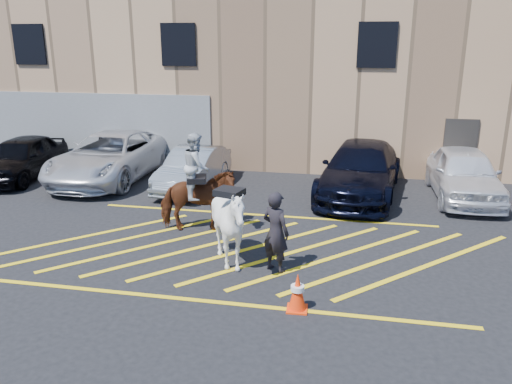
% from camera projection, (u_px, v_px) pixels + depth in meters
% --- Properties ---
extents(ground, '(90.00, 90.00, 0.00)m').
position_uv_depth(ground, '(247.00, 245.00, 12.07)').
color(ground, black).
rests_on(ground, ground).
extents(car_black_suv, '(2.20, 4.57, 1.51)m').
position_uv_depth(car_black_suv, '(21.00, 158.00, 17.75)').
color(car_black_suv, black).
rests_on(car_black_suv, ground).
extents(car_white_pickup, '(2.78, 5.92, 1.64)m').
position_uv_depth(car_white_pickup, '(111.00, 156.00, 17.63)').
color(car_white_pickup, silver).
rests_on(car_white_pickup, ground).
extents(car_silver_sedan, '(1.64, 4.13, 1.34)m').
position_uv_depth(car_silver_sedan, '(193.00, 168.00, 16.59)').
color(car_silver_sedan, '#8F969C').
rests_on(car_silver_sedan, ground).
extents(car_blue_suv, '(2.99, 5.82, 1.62)m').
position_uv_depth(car_blue_suv, '(361.00, 170.00, 15.85)').
color(car_blue_suv, black).
rests_on(car_blue_suv, ground).
extents(car_white_suv, '(1.89, 4.63, 1.57)m').
position_uv_depth(car_white_suv, '(464.00, 173.00, 15.50)').
color(car_white_suv, white).
rests_on(car_white_suv, ground).
extents(handler, '(0.77, 0.68, 1.77)m').
position_uv_depth(handler, '(276.00, 232.00, 10.50)').
color(handler, black).
rests_on(handler, ground).
extents(warehouse, '(32.42, 10.20, 7.30)m').
position_uv_depth(warehouse, '(302.00, 66.00, 22.27)').
color(warehouse, tan).
rests_on(warehouse, ground).
extents(hatching_zone, '(12.60, 5.12, 0.01)m').
position_uv_depth(hatching_zone, '(245.00, 250.00, 11.79)').
color(hatching_zone, yellow).
rests_on(hatching_zone, ground).
extents(mounted_bay, '(2.10, 1.33, 2.57)m').
position_uv_depth(mounted_bay, '(197.00, 192.00, 12.70)').
color(mounted_bay, '#5A2915').
rests_on(mounted_bay, ground).
extents(saddled_white, '(1.94, 2.07, 1.90)m').
position_uv_depth(saddled_white, '(230.00, 225.00, 10.71)').
color(saddled_white, white).
rests_on(saddled_white, ground).
extents(traffic_cone, '(0.40, 0.40, 0.73)m').
position_uv_depth(traffic_cone, '(297.00, 292.00, 9.08)').
color(traffic_cone, '#FF370A').
rests_on(traffic_cone, ground).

